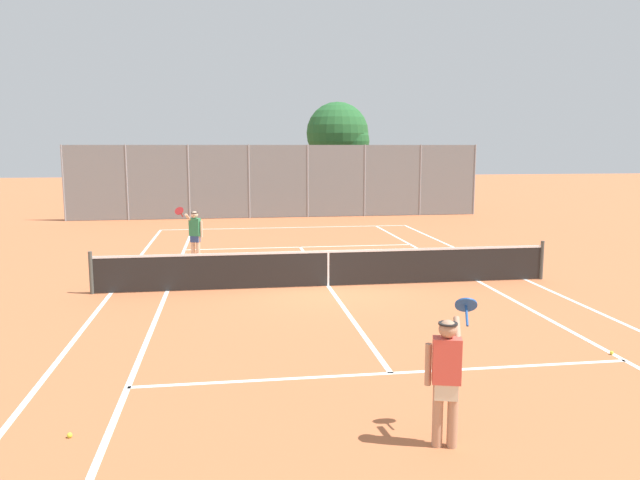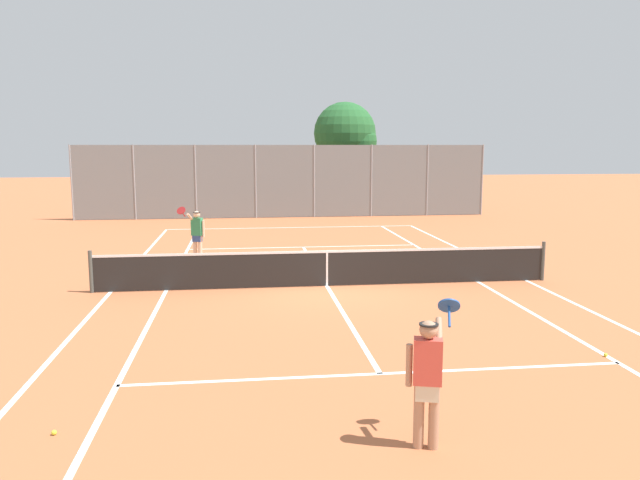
{
  "view_description": "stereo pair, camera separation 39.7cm",
  "coord_description": "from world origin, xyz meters",
  "views": [
    {
      "loc": [
        -2.54,
        -15.78,
        3.65
      ],
      "look_at": [
        0.0,
        1.5,
        1.0
      ],
      "focal_mm": 35.0,
      "sensor_mm": 36.0,
      "label": 1
    },
    {
      "loc": [
        -2.15,
        -15.83,
        3.65
      ],
      "look_at": [
        0.0,
        1.5,
        1.0
      ],
      "focal_mm": 35.0,
      "sensor_mm": 36.0,
      "label": 2
    }
  ],
  "objects": [
    {
      "name": "player_near_side",
      "position": [
        0.02,
        -8.89,
        0.93
      ],
      "size": [
        0.8,
        0.71,
        1.77
      ],
      "color": "tan",
      "rests_on": "ground"
    },
    {
      "name": "back_fence",
      "position": [
        -0.0,
        15.93,
        1.85
      ],
      "size": [
        20.98,
        0.08,
        3.7
      ],
      "color": "gray",
      "rests_on": "ground"
    },
    {
      "name": "tree_behind_left",
      "position": [
        3.83,
        19.65,
        4.21
      ],
      "size": [
        3.55,
        3.54,
        6.11
      ],
      "color": "brown",
      "rests_on": "ground"
    },
    {
      "name": "court_line_markings",
      "position": [
        0.0,
        0.0,
        0.0
      ],
      "size": [
        11.1,
        23.9,
        0.01
      ],
      "color": "white",
      "rests_on": "ground"
    },
    {
      "name": "tennis_net",
      "position": [
        0.0,
        0.0,
        0.51
      ],
      "size": [
        12.0,
        0.1,
        1.07
      ],
      "color": "#474C47",
      "rests_on": "ground"
    },
    {
      "name": "ground_plane",
      "position": [
        0.0,
        0.0,
        0.0
      ],
      "size": [
        120.0,
        120.0,
        0.0
      ],
      "primitive_type": "plane",
      "color": "#BC663D"
    },
    {
      "name": "loose_tennis_ball_1",
      "position": [
        -4.59,
        -8.0,
        0.03
      ],
      "size": [
        0.07,
        0.07,
        0.07
      ],
      "primitive_type": "sphere",
      "color": "#D1DB33",
      "rests_on": "ground"
    },
    {
      "name": "player_far_left",
      "position": [
        -3.62,
        4.12,
        0.93
      ],
      "size": [
        0.85,
        0.68,
        1.77
      ],
      "color": "beige",
      "rests_on": "ground"
    },
    {
      "name": "loose_tennis_ball_3",
      "position": [
        -4.35,
        1.36,
        0.03
      ],
      "size": [
        0.07,
        0.07,
        0.07
      ],
      "primitive_type": "sphere",
      "color": "#D1DB33",
      "rests_on": "ground"
    },
    {
      "name": "loose_tennis_ball_2",
      "position": [
        -2.66,
        3.34,
        0.03
      ],
      "size": [
        0.07,
        0.07,
        0.07
      ],
      "primitive_type": "sphere",
      "color": "#D1DB33",
      "rests_on": "ground"
    },
    {
      "name": "loose_tennis_ball_0",
      "position": [
        4.09,
        -6.08,
        0.03
      ],
      "size": [
        0.07,
        0.07,
        0.07
      ],
      "primitive_type": "sphere",
      "color": "#D1DB33",
      "rests_on": "ground"
    }
  ]
}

